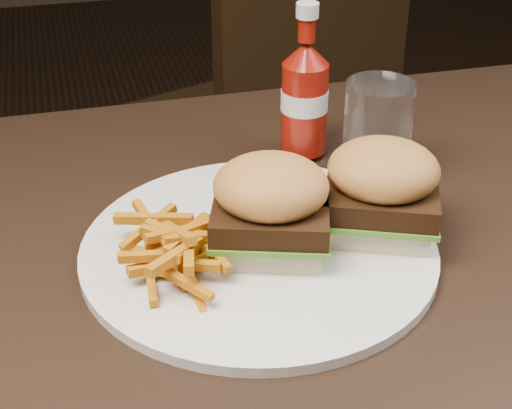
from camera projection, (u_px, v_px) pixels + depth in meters
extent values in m
cube|color=black|center=(329.00, 265.00, 0.78)|extent=(1.20, 0.80, 0.04)
cube|color=black|center=(253.00, 126.00, 1.75)|extent=(0.60, 0.60, 0.04)
cylinder|color=white|center=(259.00, 249.00, 0.76)|extent=(0.34, 0.34, 0.01)
cube|color=beige|center=(270.00, 238.00, 0.75)|extent=(0.12, 0.12, 0.02)
cube|color=beige|center=(379.00, 220.00, 0.77)|extent=(0.12, 0.12, 0.02)
cylinder|color=maroon|center=(304.00, 108.00, 0.91)|extent=(0.07, 0.07, 0.11)
cylinder|color=white|center=(377.00, 134.00, 0.86)|extent=(0.09, 0.09, 0.12)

